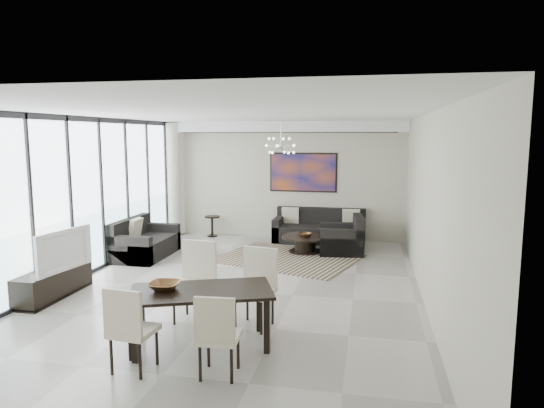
% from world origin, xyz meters
% --- Properties ---
extents(room_shell, '(6.00, 9.00, 2.90)m').
position_xyz_m(room_shell, '(0.46, 0.00, 1.45)').
color(room_shell, '#A8A39B').
rests_on(room_shell, ground).
extents(window_wall, '(0.37, 8.95, 2.90)m').
position_xyz_m(window_wall, '(-2.86, 0.00, 1.47)').
color(window_wall, white).
rests_on(window_wall, floor).
extents(soffit, '(5.98, 0.40, 0.26)m').
position_xyz_m(soffit, '(0.00, 4.30, 2.77)').
color(soffit, white).
rests_on(soffit, room_shell).
extents(painting, '(1.68, 0.04, 0.98)m').
position_xyz_m(painting, '(0.50, 4.47, 1.65)').
color(painting, '#B44D19').
rests_on(painting, room_shell).
extents(chandelier, '(0.66, 0.66, 0.71)m').
position_xyz_m(chandelier, '(0.30, 2.50, 2.35)').
color(chandelier, silver).
rests_on(chandelier, room_shell).
extents(rug, '(3.30, 2.89, 0.01)m').
position_xyz_m(rug, '(0.49, 2.31, 0.01)').
color(rug, black).
rests_on(rug, floor).
extents(coffee_table, '(1.03, 1.03, 0.36)m').
position_xyz_m(coffee_table, '(0.77, 2.95, 0.20)').
color(coffee_table, black).
rests_on(coffee_table, floor).
extents(bowl_coffee, '(0.27, 0.27, 0.08)m').
position_xyz_m(bowl_coffee, '(0.78, 2.89, 0.40)').
color(bowl_coffee, brown).
rests_on(bowl_coffee, coffee_table).
extents(sofa_main, '(2.18, 0.89, 0.79)m').
position_xyz_m(sofa_main, '(0.97, 4.07, 0.27)').
color(sofa_main, black).
rests_on(sofa_main, floor).
extents(loveseat, '(0.91, 1.62, 0.81)m').
position_xyz_m(loveseat, '(-2.55, 1.89, 0.27)').
color(loveseat, black).
rests_on(loveseat, floor).
extents(armchair, '(1.02, 1.07, 0.82)m').
position_xyz_m(armchair, '(1.59, 3.05, 0.28)').
color(armchair, black).
rests_on(armchair, floor).
extents(side_table, '(0.39, 0.39, 0.53)m').
position_xyz_m(side_table, '(-1.78, 4.15, 0.35)').
color(side_table, black).
rests_on(side_table, floor).
extents(tv_console, '(0.42, 1.50, 0.47)m').
position_xyz_m(tv_console, '(-2.76, -0.84, 0.23)').
color(tv_console, black).
rests_on(tv_console, floor).
extents(television, '(0.32, 1.13, 0.64)m').
position_xyz_m(television, '(-2.60, -0.89, 0.79)').
color(television, gray).
rests_on(television, tv_console).
extents(dining_table, '(1.89, 1.39, 0.71)m').
position_xyz_m(dining_table, '(0.17, -2.09, 0.62)').
color(dining_table, black).
rests_on(dining_table, floor).
extents(dining_chair_sw, '(0.48, 0.48, 0.97)m').
position_xyz_m(dining_chair_sw, '(-0.35, -2.92, 0.55)').
color(dining_chair_sw, beige).
rests_on(dining_chair_sw, floor).
extents(dining_chair_se, '(0.45, 0.45, 0.93)m').
position_xyz_m(dining_chair_se, '(0.61, -2.85, 0.53)').
color(dining_chair_se, beige).
rests_on(dining_chair_se, floor).
extents(dining_chair_nw, '(0.54, 0.54, 1.10)m').
position_xyz_m(dining_chair_nw, '(-0.21, -1.25, 0.63)').
color(dining_chair_nw, beige).
rests_on(dining_chair_nw, floor).
extents(dining_chair_ne, '(0.57, 0.57, 1.05)m').
position_xyz_m(dining_chair_ne, '(0.68, -1.30, 0.61)').
color(dining_chair_ne, beige).
rests_on(dining_chair_ne, floor).
extents(bowl_dining, '(0.39, 0.39, 0.09)m').
position_xyz_m(bowl_dining, '(-0.27, -2.17, 0.75)').
color(bowl_dining, brown).
rests_on(bowl_dining, dining_table).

